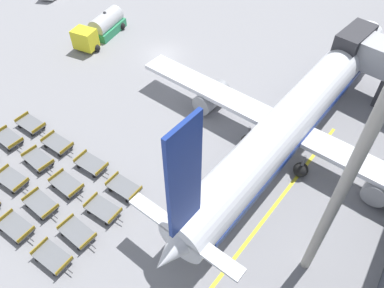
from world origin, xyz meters
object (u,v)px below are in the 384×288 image
baggage_dolly_row_far_col_c (91,164)px  baggage_dolly_row_mid_b_col_d (103,209)px  baggage_dolly_row_mid_a_col_b (12,180)px  baggage_dolly_row_mid_b_col_b (38,160)px  airplane (293,118)px  baggage_dolly_row_mid_b_col_a (9,139)px  baggage_dolly_row_mid_b_col_c (67,184)px  baggage_dolly_row_far_col_b (58,144)px  baggage_dolly_row_near_col_d (53,257)px  baggage_dolly_row_far_col_a (31,124)px  baggage_dolly_row_mid_a_col_c (41,204)px  fuel_tanker_primary (102,28)px  baggage_dolly_row_far_col_d (124,188)px  baggage_dolly_row_near_col_c (16,227)px  apron_light_mast (359,155)px  baggage_dolly_row_mid_a_col_d (77,233)px

baggage_dolly_row_far_col_c → baggage_dolly_row_mid_b_col_d: bearing=-35.0°
baggage_dolly_row_mid_a_col_b → baggage_dolly_row_mid_b_col_b: bearing=87.4°
airplane → baggage_dolly_row_mid_b_col_b: bearing=-139.6°
baggage_dolly_row_far_col_c → baggage_dolly_row_mid_b_col_a: bearing=-166.4°
baggage_dolly_row_mid_b_col_c → baggage_dolly_row_far_col_b: bearing=146.2°
baggage_dolly_row_mid_b_col_c → baggage_dolly_row_mid_b_col_d: (4.33, -0.10, 0.00)m
baggage_dolly_row_mid_b_col_a → baggage_dolly_row_far_col_c: 9.08m
baggage_dolly_row_mid_a_col_b → baggage_dolly_row_near_col_d: bearing=-19.3°
airplane → baggage_dolly_row_mid_b_col_d: (-9.13, -15.64, -2.78)m
baggage_dolly_row_mid_b_col_c → baggage_dolly_row_mid_b_col_d: same height
baggage_dolly_row_mid_b_col_c → baggage_dolly_row_far_col_c: (0.14, 2.83, 0.00)m
baggage_dolly_row_mid_a_col_b → baggage_dolly_row_mid_b_col_c: same height
airplane → baggage_dolly_row_far_col_b: airplane is taller
baggage_dolly_row_far_col_b → baggage_dolly_row_far_col_c: (4.41, -0.03, 0.00)m
baggage_dolly_row_mid_b_col_a → baggage_dolly_row_far_col_a: (0.17, 2.52, 0.00)m
baggage_dolly_row_mid_a_col_c → baggage_dolly_row_far_col_c: same height
fuel_tanker_primary → baggage_dolly_row_near_col_d: size_ratio=2.42×
baggage_dolly_row_mid_b_col_c → baggage_dolly_row_far_col_d: size_ratio=1.01×
baggage_dolly_row_mid_a_col_c → baggage_dolly_row_far_col_d: size_ratio=1.01×
baggage_dolly_row_mid_b_col_b → baggage_dolly_row_mid_b_col_c: size_ratio=1.01×
baggage_dolly_row_mid_b_col_d → baggage_dolly_row_far_col_c: 5.11m
baggage_dolly_row_near_col_c → baggage_dolly_row_mid_a_col_c: size_ratio=0.99×
apron_light_mast → baggage_dolly_row_far_col_d: bearing=-171.2°
fuel_tanker_primary → baggage_dolly_row_mid_b_col_a: size_ratio=2.40×
airplane → baggage_dolly_row_mid_b_col_a: size_ratio=10.46×
baggage_dolly_row_far_col_c → baggage_dolly_row_far_col_d: size_ratio=1.00×
baggage_dolly_row_mid_a_col_b → apron_light_mast: bearing=16.6°
fuel_tanker_primary → baggage_dolly_row_mid_a_col_b: bearing=-65.3°
baggage_dolly_row_mid_b_col_d → baggage_dolly_row_far_col_a: size_ratio=0.99×
baggage_dolly_row_near_col_d → baggage_dolly_row_mid_a_col_d: 2.46m
baggage_dolly_row_mid_b_col_d → baggage_dolly_row_far_col_a: same height
baggage_dolly_row_mid_a_col_d → baggage_dolly_row_far_col_c: same height
airplane → baggage_dolly_row_far_col_c: airplane is taller
baggage_dolly_row_mid_b_col_a → baggage_dolly_row_mid_b_col_b: (4.48, -0.19, 0.00)m
baggage_dolly_row_mid_b_col_c → baggage_dolly_row_mid_b_col_b: bearing=173.2°
baggage_dolly_row_mid_a_col_d → baggage_dolly_row_mid_b_col_d: (0.17, 2.69, 0.00)m
baggage_dolly_row_near_col_d → baggage_dolly_row_far_col_d: (0.17, 7.74, 0.00)m
baggage_dolly_row_mid_a_col_d → baggage_dolly_row_far_col_d: same height
baggage_dolly_row_near_col_c → baggage_dolly_row_mid_b_col_c: bearing=88.0°
airplane → baggage_dolly_row_mid_b_col_a: airplane is taller
baggage_dolly_row_mid_b_col_b → baggage_dolly_row_near_col_c: bearing=-54.4°
airplane → baggage_dolly_row_mid_a_col_c: size_ratio=10.45×
baggage_dolly_row_mid_b_col_b → apron_light_mast: bearing=10.4°
baggage_dolly_row_mid_a_col_d → baggage_dolly_row_mid_b_col_b: same height
baggage_dolly_row_near_col_d → baggage_dolly_row_mid_b_col_a: same height
baggage_dolly_row_far_col_b → baggage_dolly_row_far_col_c: bearing=-0.4°
baggage_dolly_row_mid_a_col_b → baggage_dolly_row_mid_b_col_d: same height
baggage_dolly_row_mid_b_col_a → baggage_dolly_row_far_col_a: bearing=86.0°
baggage_dolly_row_mid_b_col_b → baggage_dolly_row_far_col_c: size_ratio=1.02×
baggage_dolly_row_mid_a_col_d → baggage_dolly_row_far_col_d: 5.29m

